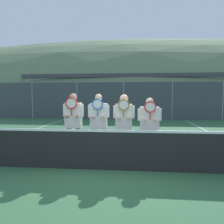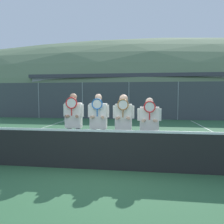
{
  "view_description": "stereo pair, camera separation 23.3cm",
  "coord_description": "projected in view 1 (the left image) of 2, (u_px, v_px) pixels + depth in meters",
  "views": [
    {
      "loc": [
        0.73,
        -5.12,
        1.8
      ],
      "look_at": [
        0.13,
        0.99,
        1.33
      ],
      "focal_mm": 35.0,
      "sensor_mm": 36.0,
      "label": 1
    },
    {
      "loc": [
        0.96,
        -5.09,
        1.8
      ],
      "look_at": [
        0.13,
        0.99,
        1.33
      ],
      "focal_mm": 35.0,
      "sensor_mm": 36.0,
      "label": 2
    }
  ],
  "objects": [
    {
      "name": "car_far_left",
      "position": [
        52.0,
        105.0,
        20.14
      ],
      "size": [
        4.14,
        1.93,
        1.76
      ],
      "color": "#285638",
      "rests_on": "ground_plane"
    },
    {
      "name": "court_line_left_sideline",
      "position": [
        2.0,
        141.0,
        8.69
      ],
      "size": [
        0.05,
        16.0,
        0.01
      ],
      "primitive_type": "cube",
      "color": "white",
      "rests_on": "ground_plane"
    },
    {
      "name": "player_rightmost",
      "position": [
        149.0,
        124.0,
        5.82
      ],
      "size": [
        0.63,
        0.34,
        1.74
      ],
      "color": "black",
      "rests_on": "ground_plane"
    },
    {
      "name": "hill_distant",
      "position": [
        130.0,
        102.0,
        57.42
      ],
      "size": [
        136.71,
        75.95,
        26.58
      ],
      "color": "#5B7551",
      "rests_on": "ground_plane"
    },
    {
      "name": "player_center_left",
      "position": [
        99.0,
        122.0,
        6.01
      ],
      "size": [
        0.59,
        0.34,
        1.84
      ],
      "color": "#232838",
      "rests_on": "ground_plane"
    },
    {
      "name": "player_center_right",
      "position": [
        124.0,
        122.0,
        5.87
      ],
      "size": [
        0.58,
        0.34,
        1.83
      ],
      "color": "#56565B",
      "rests_on": "ground_plane"
    },
    {
      "name": "tennis_net",
      "position": [
        103.0,
        149.0,
        5.25
      ],
      "size": [
        11.99,
        0.09,
        1.08
      ],
      "color": "gray",
      "rests_on": "ground_plane"
    },
    {
      "name": "clubhouse_building",
      "position": [
        136.0,
        94.0,
        23.6
      ],
      "size": [
        22.96,
        5.5,
        3.92
      ],
      "color": "#9EA3A8",
      "rests_on": "ground_plane"
    },
    {
      "name": "player_leftmost",
      "position": [
        73.0,
        121.0,
        6.1
      ],
      "size": [
        0.59,
        0.34,
        1.86
      ],
      "color": "#232838",
      "rests_on": "ground_plane"
    },
    {
      "name": "ground_plane",
      "position": [
        103.0,
        170.0,
        5.28
      ],
      "size": [
        120.0,
        120.0,
        0.0
      ],
      "primitive_type": "plane",
      "color": "#2D5B38"
    },
    {
      "name": "car_center",
      "position": [
        169.0,
        105.0,
        19.28
      ],
      "size": [
        4.6,
        2.08,
        1.89
      ],
      "color": "slate",
      "rests_on": "ground_plane"
    },
    {
      "name": "fence_back",
      "position": [
        124.0,
        101.0,
        16.53
      ],
      "size": [
        21.71,
        0.06,
        2.8
      ],
      "color": "gray",
      "rests_on": "ground_plane"
    },
    {
      "name": "car_left_of_center",
      "position": [
        107.0,
        105.0,
        19.69
      ],
      "size": [
        4.57,
        1.92,
        1.81
      ],
      "color": "navy",
      "rests_on": "ground_plane"
    }
  ]
}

